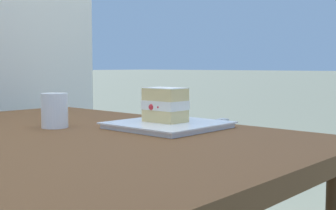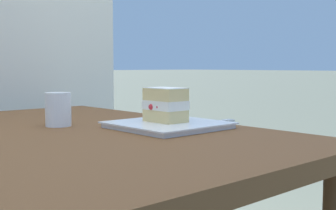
{
  "view_description": "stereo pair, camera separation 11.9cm",
  "coord_description": "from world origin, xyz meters",
  "px_view_note": "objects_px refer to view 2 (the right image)",
  "views": [
    {
      "loc": [
        -0.93,
        0.64,
        0.86
      ],
      "look_at": [
        -0.13,
        -0.24,
        0.76
      ],
      "focal_mm": 47.98,
      "sensor_mm": 36.0,
      "label": 1
    },
    {
      "loc": [
        -1.02,
        0.56,
        0.86
      ],
      "look_at": [
        -0.13,
        -0.24,
        0.76
      ],
      "focal_mm": 47.98,
      "sensor_mm": 36.0,
      "label": 2
    }
  ],
  "objects_px": {
    "patio_table": "(64,171)",
    "dessert_plate": "(168,125)",
    "dessert_fork": "(215,122)",
    "cake_slice": "(165,105)",
    "coffee_cup": "(58,109)"
  },
  "relations": [
    {
      "from": "cake_slice",
      "to": "coffee_cup",
      "type": "distance_m",
      "value": 0.3
    },
    {
      "from": "dessert_fork",
      "to": "cake_slice",
      "type": "bearing_deg",
      "value": 80.09
    },
    {
      "from": "cake_slice",
      "to": "coffee_cup",
      "type": "height_order",
      "value": "cake_slice"
    },
    {
      "from": "patio_table",
      "to": "dessert_plate",
      "type": "distance_m",
      "value": 0.29
    },
    {
      "from": "coffee_cup",
      "to": "dessert_plate",
      "type": "bearing_deg",
      "value": -139.23
    },
    {
      "from": "dessert_fork",
      "to": "coffee_cup",
      "type": "relative_size",
      "value": 1.84
    },
    {
      "from": "patio_table",
      "to": "dessert_fork",
      "type": "bearing_deg",
      "value": -110.58
    },
    {
      "from": "patio_table",
      "to": "coffee_cup",
      "type": "height_order",
      "value": "coffee_cup"
    },
    {
      "from": "patio_table",
      "to": "dessert_plate",
      "type": "height_order",
      "value": "dessert_plate"
    },
    {
      "from": "patio_table",
      "to": "cake_slice",
      "type": "bearing_deg",
      "value": -117.2
    },
    {
      "from": "dessert_plate",
      "to": "coffee_cup",
      "type": "height_order",
      "value": "coffee_cup"
    },
    {
      "from": "dessert_plate",
      "to": "dessert_fork",
      "type": "xyz_separation_m",
      "value": [
        -0.02,
        -0.17,
        -0.0
      ]
    },
    {
      "from": "dessert_plate",
      "to": "cake_slice",
      "type": "bearing_deg",
      "value": -4.09
    },
    {
      "from": "cake_slice",
      "to": "coffee_cup",
      "type": "xyz_separation_m",
      "value": [
        0.22,
        0.2,
        -0.01
      ]
    },
    {
      "from": "coffee_cup",
      "to": "dessert_fork",
      "type": "bearing_deg",
      "value": -124.29
    }
  ]
}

